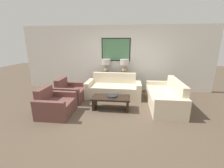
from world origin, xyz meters
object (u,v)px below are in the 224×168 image
Objects in this scene: table_lamp_left at (106,64)px; table_lamp_right at (125,65)px; couch_by_side at (165,98)px; decorative_bowl at (112,96)px; couch_by_back_wall at (113,89)px; armchair_near_back_wall at (70,93)px; console_table at (115,82)px; armchair_near_camera at (55,105)px; coffee_table at (111,100)px.

table_lamp_right is (0.74, 0.00, 0.00)m from table_lamp_left.
couch_by_side is at bearing -45.17° from table_lamp_right.
table_lamp_right reaches higher than decorative_bowl.
couch_by_back_wall is 2.12× the size of armchair_near_back_wall.
table_lamp_left is 2.64m from couch_by_side.
couch_by_side is 1.70m from decorative_bowl.
armchair_near_back_wall is (-1.47, -1.24, -0.11)m from console_table.
armchair_near_back_wall is (-1.55, 0.51, -0.14)m from decorative_bowl.
armchair_near_back_wall reaches higher than console_table.
couch_by_side is 3.21m from armchair_near_back_wall.
couch_by_back_wall reaches higher than armchair_near_back_wall.
armchair_near_camera is at bearing -131.69° from couch_by_back_wall.
armchair_near_back_wall is (-1.51, 0.54, -0.02)m from coffee_table.
armchair_near_back_wall is at bearing 177.71° from couch_by_side.
armchair_near_camera is (-1.47, -2.32, -0.11)m from console_table.
table_lamp_left is at bearing 104.29° from decorative_bowl.
decorative_bowl is at bearing -18.29° from armchair_near_back_wall.
console_table is 0.62× the size of couch_by_back_wall.
decorative_bowl is (-0.30, -1.75, -0.71)m from table_lamp_right.
table_lamp_left is at bearing 48.42° from armchair_near_back_wall.
armchair_near_camera is (-1.84, -2.32, -0.86)m from table_lamp_right.
table_lamp_left is 2.01m from coffee_table.
couch_by_side is (1.73, -1.37, -0.09)m from console_table.
decorative_bowl is (0.45, -1.75, -0.71)m from table_lamp_left.
table_lamp_right is 2.10m from couch_by_side.
couch_by_back_wall is at bearing 21.15° from armchair_near_back_wall.
console_table reaches higher than decorative_bowl.
couch_by_back_wall is 1.00× the size of couch_by_side.
coffee_table is (-0.33, -1.78, -0.84)m from table_lamp_right.
couch_by_back_wall is 2.21m from armchair_near_camera.
armchair_near_back_wall is 1.00× the size of armchair_near_camera.
couch_by_back_wall is (0.00, -0.67, -0.09)m from console_table.
console_table is at bearing 0.00° from table_lamp_left.
table_lamp_left reaches higher than couch_by_back_wall.
couch_by_side is at bearing -2.29° from armchair_near_back_wall.
armchair_near_camera reaches higher than console_table.
decorative_bowl is 1.64m from armchair_near_back_wall.
couch_by_back_wall is 1.58m from armchair_near_back_wall.
couch_by_back_wall reaches higher than armchair_near_camera.
table_lamp_left is 0.29× the size of couch_by_side.
armchair_near_camera reaches higher than coffee_table.
table_lamp_left reaches higher than coffee_table.
couch_by_back_wall is (-0.37, -0.67, -0.84)m from table_lamp_right.
table_lamp_right is at bearing 0.00° from console_table.
table_lamp_left is 2.71m from armchair_near_camera.
console_table is 1.93m from armchair_near_back_wall.
coffee_table is at bearing -88.66° from console_table.
console_table is 2.15× the size of table_lamp_left.
console_table is at bearing 91.34° from coffee_table.
table_lamp_right is at bearing 0.00° from table_lamp_left.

